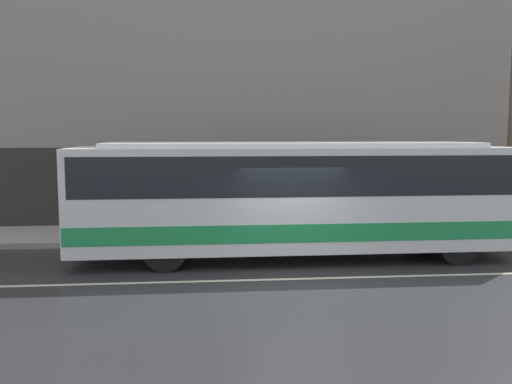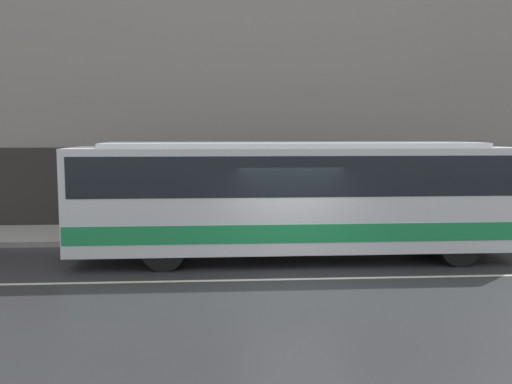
# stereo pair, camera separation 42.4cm
# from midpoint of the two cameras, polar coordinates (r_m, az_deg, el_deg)

# --- Properties ---
(ground_plane) EXTENTS (60.00, 60.00, 0.00)m
(ground_plane) POSITION_cam_midpoint_polar(r_m,az_deg,el_deg) (13.21, 3.28, -8.68)
(ground_plane) COLOR #2D2D30
(sidewalk) EXTENTS (60.00, 3.08, 0.17)m
(sidewalk) POSITION_cam_midpoint_polar(r_m,az_deg,el_deg) (18.56, 0.64, -4.05)
(sidewalk) COLOR #A09E99
(sidewalk) RESTS_ON ground_plane
(building_facade) EXTENTS (60.00, 0.35, 11.83)m
(building_facade) POSITION_cam_midpoint_polar(r_m,az_deg,el_deg) (20.06, 0.13, 12.87)
(building_facade) COLOR gray
(building_facade) RESTS_ON ground_plane
(lane_stripe) EXTENTS (54.00, 0.14, 0.01)m
(lane_stripe) POSITION_cam_midpoint_polar(r_m,az_deg,el_deg) (13.21, 3.28, -8.66)
(lane_stripe) COLOR beige
(lane_stripe) RESTS_ON ground_plane
(transit_bus) EXTENTS (11.36, 2.57, 3.07)m
(transit_bus) POSITION_cam_midpoint_polar(r_m,az_deg,el_deg) (14.98, 2.88, -0.15)
(transit_bus) COLOR silver
(transit_bus) RESTS_ON ground_plane
(pedestrian_waiting) EXTENTS (0.36, 0.36, 1.71)m
(pedestrian_waiting) POSITION_cam_midpoint_polar(r_m,az_deg,el_deg) (18.21, -1.04, -1.43)
(pedestrian_waiting) COLOR #333338
(pedestrian_waiting) RESTS_ON sidewalk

